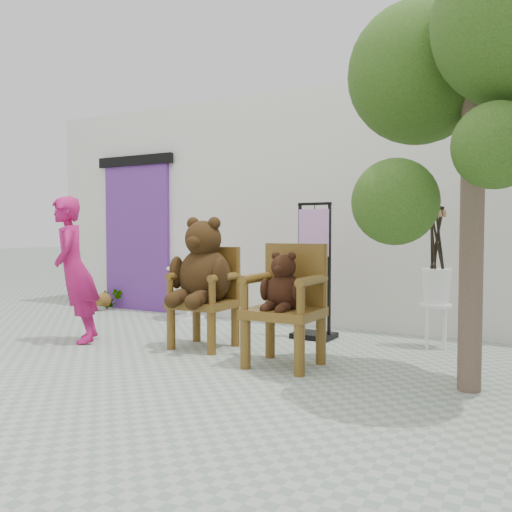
# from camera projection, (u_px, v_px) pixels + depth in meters

# --- Properties ---
(ground_plane) EXTENTS (60.00, 60.00, 0.00)m
(ground_plane) POSITION_uv_depth(u_px,v_px,m) (204.00, 375.00, 4.52)
(ground_plane) COLOR gray
(ground_plane) RESTS_ON ground
(back_wall) EXTENTS (9.00, 1.00, 3.00)m
(back_wall) POSITION_uv_depth(u_px,v_px,m) (337.00, 208.00, 7.16)
(back_wall) COLOR silver
(back_wall) RESTS_ON ground
(doorway) EXTENTS (1.40, 0.11, 2.33)m
(doorway) POSITION_uv_depth(u_px,v_px,m) (137.00, 233.00, 8.18)
(doorway) COLOR #5B2A80
(doorway) RESTS_ON ground
(chair_big) EXTENTS (0.66, 0.71, 1.34)m
(chair_big) POSITION_uv_depth(u_px,v_px,m) (204.00, 275.00, 5.54)
(chair_big) COLOR #523711
(chair_big) RESTS_ON ground
(chair_small) EXTENTS (0.62, 0.57, 1.09)m
(chair_small) POSITION_uv_depth(u_px,v_px,m) (286.00, 295.00, 4.82)
(chair_small) COLOR #523711
(chair_small) RESTS_ON ground
(person) EXTENTS (0.66, 0.67, 1.56)m
(person) POSITION_uv_depth(u_px,v_px,m) (75.00, 270.00, 5.79)
(person) COLOR #A81459
(person) RESTS_ON ground
(cafe_table) EXTENTS (0.60, 0.60, 0.70)m
(cafe_table) POSITION_uv_depth(u_px,v_px,m) (189.00, 287.00, 7.38)
(cafe_table) COLOR white
(cafe_table) RESTS_ON ground
(display_stand) EXTENTS (0.46, 0.36, 1.51)m
(display_stand) POSITION_uv_depth(u_px,v_px,m) (314.00, 286.00, 6.03)
(display_stand) COLOR black
(display_stand) RESTS_ON ground
(stool_bucket) EXTENTS (0.32, 0.32, 1.45)m
(stool_bucket) POSITION_uv_depth(u_px,v_px,m) (436.00, 286.00, 5.53)
(stool_bucket) COLOR white
(stool_bucket) RESTS_ON ground
(tree) EXTENTS (2.07, 1.79, 3.38)m
(tree) POSITION_uv_depth(u_px,v_px,m) (488.00, 39.00, 3.85)
(tree) COLOR #4A392C
(tree) RESTS_ON ground
(potted_plant) EXTENTS (0.36, 0.32, 0.38)m
(potted_plant) POSITION_uv_depth(u_px,v_px,m) (107.00, 297.00, 8.22)
(potted_plant) COLOR #1A350E
(potted_plant) RESTS_ON ground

